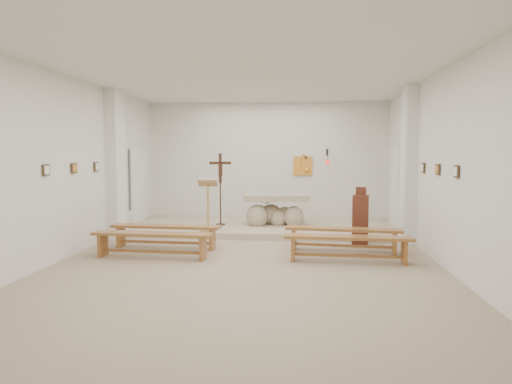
# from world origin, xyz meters

# --- Properties ---
(ground) EXTENTS (7.00, 10.00, 0.00)m
(ground) POSITION_xyz_m (0.00, 0.00, 0.00)
(ground) COLOR tan
(ground) RESTS_ON ground
(wall_left) EXTENTS (0.02, 10.00, 3.50)m
(wall_left) POSITION_xyz_m (-3.49, 0.00, 1.75)
(wall_left) COLOR white
(wall_left) RESTS_ON ground
(wall_right) EXTENTS (0.02, 10.00, 3.50)m
(wall_right) POSITION_xyz_m (3.49, 0.00, 1.75)
(wall_right) COLOR white
(wall_right) RESTS_ON ground
(wall_back) EXTENTS (7.00, 0.02, 3.50)m
(wall_back) POSITION_xyz_m (0.00, 4.99, 1.75)
(wall_back) COLOR white
(wall_back) RESTS_ON ground
(ceiling) EXTENTS (7.00, 10.00, 0.02)m
(ceiling) POSITION_xyz_m (0.00, 0.00, 3.49)
(ceiling) COLOR silver
(ceiling) RESTS_ON wall_back
(sanctuary_platform) EXTENTS (6.98, 3.00, 0.15)m
(sanctuary_platform) POSITION_xyz_m (0.00, 3.50, 0.07)
(sanctuary_platform) COLOR #C0B293
(sanctuary_platform) RESTS_ON ground
(pilaster_left) EXTENTS (0.26, 0.55, 3.50)m
(pilaster_left) POSITION_xyz_m (-3.37, 2.00, 1.75)
(pilaster_left) COLOR white
(pilaster_left) RESTS_ON ground
(pilaster_right) EXTENTS (0.26, 0.55, 3.50)m
(pilaster_right) POSITION_xyz_m (3.37, 2.00, 1.75)
(pilaster_right) COLOR white
(pilaster_right) RESTS_ON ground
(gold_wall_relief) EXTENTS (0.55, 0.04, 0.55)m
(gold_wall_relief) POSITION_xyz_m (1.05, 4.96, 1.65)
(gold_wall_relief) COLOR gold
(gold_wall_relief) RESTS_ON wall_back
(sanctuary_lamp) EXTENTS (0.11, 0.36, 0.44)m
(sanctuary_lamp) POSITION_xyz_m (1.75, 4.71, 1.81)
(sanctuary_lamp) COLOR black
(sanctuary_lamp) RESTS_ON wall_back
(station_frame_left_front) EXTENTS (0.03, 0.20, 0.20)m
(station_frame_left_front) POSITION_xyz_m (-3.47, -0.80, 1.72)
(station_frame_left_front) COLOR #44321E
(station_frame_left_front) RESTS_ON wall_left
(station_frame_left_mid) EXTENTS (0.03, 0.20, 0.20)m
(station_frame_left_mid) POSITION_xyz_m (-3.47, 0.20, 1.72)
(station_frame_left_mid) COLOR #44321E
(station_frame_left_mid) RESTS_ON wall_left
(station_frame_left_rear) EXTENTS (0.03, 0.20, 0.20)m
(station_frame_left_rear) POSITION_xyz_m (-3.47, 1.20, 1.72)
(station_frame_left_rear) COLOR #44321E
(station_frame_left_rear) RESTS_ON wall_left
(station_frame_right_front) EXTENTS (0.03, 0.20, 0.20)m
(station_frame_right_front) POSITION_xyz_m (3.47, -0.80, 1.72)
(station_frame_right_front) COLOR #44321E
(station_frame_right_front) RESTS_ON wall_right
(station_frame_right_mid) EXTENTS (0.03, 0.20, 0.20)m
(station_frame_right_mid) POSITION_xyz_m (3.47, 0.20, 1.72)
(station_frame_right_mid) COLOR #44321E
(station_frame_right_mid) RESTS_ON wall_right
(station_frame_right_rear) EXTENTS (0.03, 0.20, 0.20)m
(station_frame_right_rear) POSITION_xyz_m (3.47, 1.20, 1.72)
(station_frame_right_rear) COLOR #44321E
(station_frame_right_rear) RESTS_ON wall_right
(radiator_left) EXTENTS (0.10, 0.85, 0.52)m
(radiator_left) POSITION_xyz_m (-3.43, 2.70, 0.27)
(radiator_left) COLOR silver
(radiator_left) RESTS_ON ground
(radiator_right) EXTENTS (0.10, 0.85, 0.52)m
(radiator_right) POSITION_xyz_m (3.43, 2.70, 0.27)
(radiator_right) COLOR silver
(radiator_right) RESTS_ON ground
(altar) EXTENTS (1.73, 0.81, 0.87)m
(altar) POSITION_xyz_m (0.34, 3.40, 0.48)
(altar) COLOR tan
(altar) RESTS_ON sanctuary_platform
(lectern) EXTENTS (0.49, 0.43, 1.28)m
(lectern) POSITION_xyz_m (-1.22, 2.28, 0.78)
(lectern) COLOR tan
(lectern) RESTS_ON sanctuary_platform
(crucifix_stand) EXTENTS (0.55, 0.25, 1.87)m
(crucifix_stand) POSITION_xyz_m (-1.08, 3.23, 1.23)
(crucifix_stand) COLOR #392212
(crucifix_stand) RESTS_ON sanctuary_platform
(potted_plant) EXTENTS (0.53, 0.47, 0.54)m
(potted_plant) POSITION_xyz_m (-0.07, 4.20, 0.42)
(potted_plant) COLOR #295321
(potted_plant) RESTS_ON sanctuary_platform
(donation_pedestal) EXTENTS (0.40, 0.40, 1.28)m
(donation_pedestal) POSITION_xyz_m (2.29, 1.65, 0.56)
(donation_pedestal) COLOR #562418
(donation_pedestal) RESTS_ON ground
(bench_left_front) EXTENTS (2.35, 0.48, 0.49)m
(bench_left_front) POSITION_xyz_m (-1.86, 0.93, 0.37)
(bench_left_front) COLOR #905B2A
(bench_left_front) RESTS_ON ground
(bench_right_front) EXTENTS (2.36, 0.63, 0.49)m
(bench_right_front) POSITION_xyz_m (1.86, 0.93, 0.37)
(bench_right_front) COLOR #905B2A
(bench_right_front) RESTS_ON ground
(bench_left_second) EXTENTS (2.35, 0.49, 0.49)m
(bench_left_second) POSITION_xyz_m (-1.86, 0.01, 0.37)
(bench_left_second) COLOR #905B2A
(bench_left_second) RESTS_ON ground
(bench_right_second) EXTENTS (2.35, 0.47, 0.49)m
(bench_right_second) POSITION_xyz_m (1.86, 0.01, 0.37)
(bench_right_second) COLOR #905B2A
(bench_right_second) RESTS_ON ground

